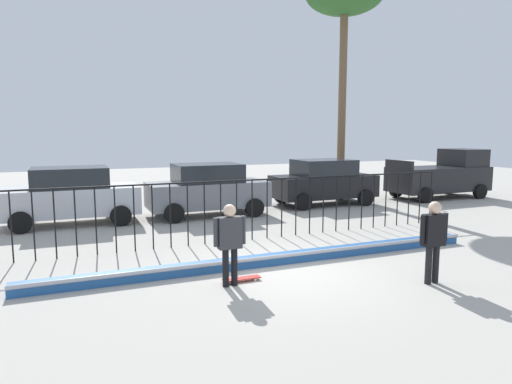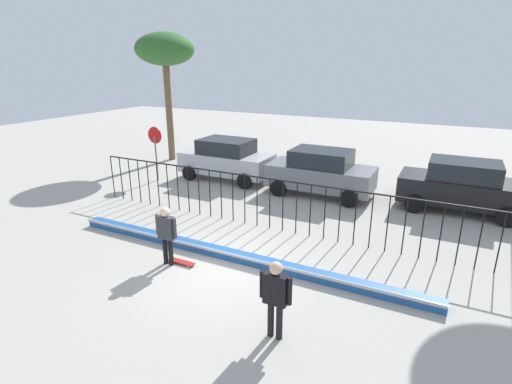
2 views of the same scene
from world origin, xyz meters
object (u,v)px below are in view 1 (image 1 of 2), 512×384
at_px(parked_car_silver, 71,195).
at_px(parked_car_black, 323,182).
at_px(pickup_truck, 442,175).
at_px(camera_operator, 434,235).
at_px(skateboarder, 230,237).
at_px(skateboard, 242,279).
at_px(parked_car_gray, 208,189).

distance_m(parked_car_silver, parked_car_black, 9.84).
bearing_deg(parked_car_silver, parked_car_black, 3.33).
distance_m(parked_car_black, pickup_truck, 6.15).
height_order(camera_operator, parked_car_silver, parked_car_silver).
bearing_deg(parked_car_black, camera_operator, -109.61).
relative_size(skateboarder, parked_car_black, 0.39).
xyz_separation_m(skateboard, parked_car_silver, (-3.12, 7.66, 0.91)).
bearing_deg(skateboarder, parked_car_gray, 100.63).
bearing_deg(parked_car_black, skateboarder, -132.02).
height_order(skateboarder, parked_car_silver, parked_car_silver).
bearing_deg(camera_operator, pickup_truck, -85.94).
xyz_separation_m(skateboard, camera_operator, (3.53, -1.60, 0.95)).
relative_size(camera_operator, parked_car_gray, 0.39).
bearing_deg(pickup_truck, parked_car_gray, -176.28).
bearing_deg(camera_operator, parked_car_gray, -27.95).
distance_m(skateboard, parked_car_silver, 8.32).
distance_m(skateboarder, parked_car_gray, 7.82).
height_order(skateboard, parked_car_silver, parked_car_silver).
relative_size(skateboard, camera_operator, 0.47).
relative_size(skateboarder, skateboard, 2.07).
bearing_deg(parked_car_silver, skateboard, -66.23).
height_order(camera_operator, pickup_truck, pickup_truck).
relative_size(skateboard, parked_car_silver, 0.19).
distance_m(skateboard, pickup_truck, 14.96).
bearing_deg(pickup_truck, parked_car_black, 179.56).
bearing_deg(skateboard, camera_operator, -13.65).
bearing_deg(parked_car_gray, skateboarder, -107.09).
xyz_separation_m(parked_car_black, pickup_truck, (6.14, -0.36, 0.06)).
height_order(skateboard, pickup_truck, pickup_truck).
bearing_deg(parked_car_gray, camera_operator, -81.02).
distance_m(skateboarder, pickup_truck, 15.28).
xyz_separation_m(camera_operator, parked_car_silver, (-6.65, 9.26, -0.04)).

